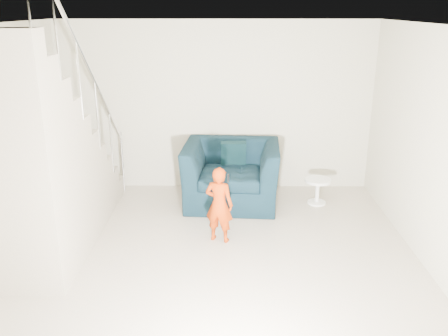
% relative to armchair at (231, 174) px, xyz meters
% --- Properties ---
extents(floor, '(5.50, 5.50, 0.00)m').
position_rel_armchair_xyz_m(floor, '(-0.25, -2.07, -0.46)').
color(floor, tan).
rests_on(floor, ground).
extents(ceiling, '(5.50, 5.50, 0.00)m').
position_rel_armchair_xyz_m(ceiling, '(-0.25, -2.07, 2.24)').
color(ceiling, silver).
rests_on(ceiling, back_wall).
extents(back_wall, '(5.00, 0.00, 5.00)m').
position_rel_armchair_xyz_m(back_wall, '(-0.25, 0.68, 0.89)').
color(back_wall, '#B9B497').
rests_on(back_wall, floor).
extents(front_wall, '(5.00, 0.00, 5.00)m').
position_rel_armchair_xyz_m(front_wall, '(-0.25, -4.82, 0.89)').
color(front_wall, '#B9B497').
rests_on(front_wall, floor).
extents(right_wall, '(0.00, 5.50, 5.50)m').
position_rel_armchair_xyz_m(right_wall, '(2.25, -2.07, 0.89)').
color(right_wall, '#B9B497').
rests_on(right_wall, floor).
extents(armchair, '(1.50, 1.34, 0.92)m').
position_rel_armchair_xyz_m(armchair, '(0.00, 0.00, 0.00)').
color(armchair, black).
rests_on(armchair, floor).
extents(toddler, '(0.42, 0.34, 1.00)m').
position_rel_armchair_xyz_m(toddler, '(-0.16, -1.28, 0.04)').
color(toddler, '#A02A05').
rests_on(toddler, floor).
extents(side_table, '(0.40, 0.40, 0.40)m').
position_rel_armchair_xyz_m(side_table, '(1.32, -0.05, -0.19)').
color(side_table, white).
rests_on(side_table, floor).
extents(staircase, '(1.02, 3.03, 3.62)m').
position_rel_armchair_xyz_m(staircase, '(-2.25, -1.52, 0.49)').
color(staircase, '#ADA089').
rests_on(staircase, floor).
extents(cushion, '(0.39, 0.19, 0.39)m').
position_rel_armchair_xyz_m(cushion, '(0.03, 0.28, 0.24)').
color(cushion, black).
rests_on(cushion, armchair).
extents(throw, '(0.06, 0.57, 0.64)m').
position_rel_armchair_xyz_m(throw, '(-0.61, -0.11, 0.12)').
color(throw, black).
rests_on(throw, armchair).
extents(phone, '(0.03, 0.05, 0.10)m').
position_rel_armchair_xyz_m(phone, '(-0.05, -1.30, 0.41)').
color(phone, black).
rests_on(phone, toddler).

